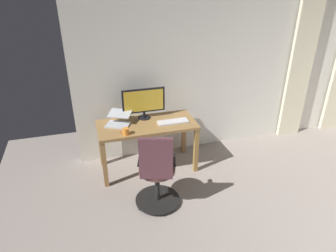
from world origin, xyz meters
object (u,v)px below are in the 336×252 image
at_px(office_chair, 157,175).
at_px(laptop, 119,120).
at_px(mug_tea, 126,131).
at_px(computer_monitor, 144,102).
at_px(computer_keyboard, 173,122).
at_px(desk, 147,130).

relative_size(office_chair, laptop, 2.40).
bearing_deg(mug_tea, computer_monitor, -128.54).
xyz_separation_m(computer_keyboard, mug_tea, (0.69, 0.16, 0.03)).
height_order(office_chair, mug_tea, office_chair).
bearing_deg(desk, mug_tea, 34.55).
xyz_separation_m(desk, laptop, (0.37, -0.09, 0.16)).
relative_size(office_chair, mug_tea, 8.30).
distance_m(desk, computer_keyboard, 0.38).
bearing_deg(desk, computer_keyboard, 168.77).
bearing_deg(mug_tea, office_chair, 112.38).
bearing_deg(mug_tea, laptop, -82.33).
bearing_deg(computer_monitor, mug_tea, 51.46).
bearing_deg(office_chair, computer_monitor, 101.95).
xyz_separation_m(office_chair, computer_keyboard, (-0.43, -0.78, 0.27)).
bearing_deg(desk, office_chair, 84.96).
bearing_deg(desk, laptop, -14.24).
bearing_deg(computer_monitor, computer_keyboard, 143.27).
height_order(office_chair, computer_monitor, computer_monitor).
bearing_deg(office_chair, computer_keyboard, 77.17).
distance_m(office_chair, computer_keyboard, 0.93).
distance_m(computer_keyboard, mug_tea, 0.71).
bearing_deg(computer_keyboard, mug_tea, 12.79).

